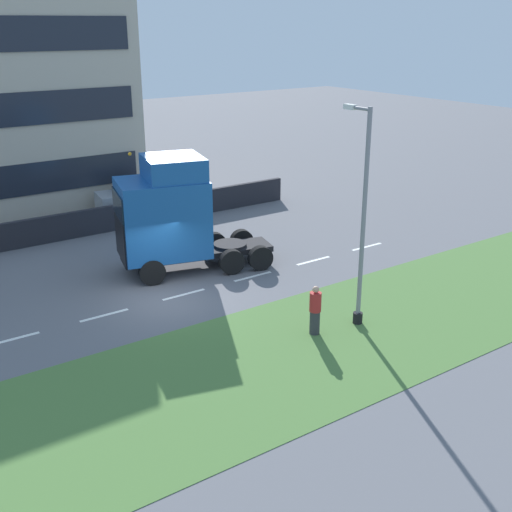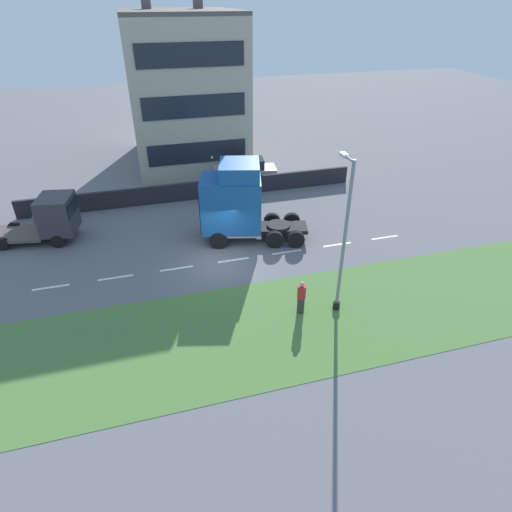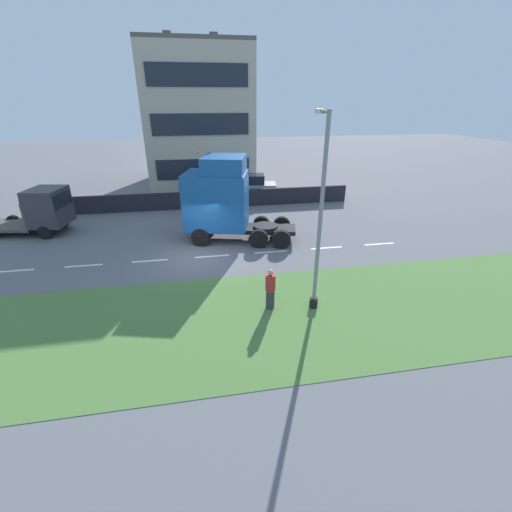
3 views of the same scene
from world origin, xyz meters
TOP-DOWN VIEW (x-y plane):
  - ground_plane at (0.00, 0.00)m, footprint 120.00×120.00m
  - grass_verge at (-6.00, 0.00)m, footprint 7.00×44.00m
  - lane_markings at (0.00, -0.70)m, footprint 0.16×21.00m
  - boundary_wall at (9.00, 0.00)m, footprint 0.25×24.00m
  - building_block at (17.99, -0.88)m, footprint 11.04×8.95m
  - lorry_cab at (2.47, -1.48)m, footprint 4.06×6.60m
  - parked_car at (10.74, -4.22)m, footprint 2.39×4.98m
  - lamp_post at (-5.52, -4.41)m, footprint 1.28×0.33m
  - pedestrian at (-5.36, -2.68)m, footprint 0.39×0.39m

SIDE VIEW (x-z plane):
  - ground_plane at x=0.00m, z-range 0.00..0.00m
  - lane_markings at x=0.00m, z-range 0.00..0.00m
  - grass_verge at x=-6.00m, z-range 0.00..0.01m
  - boundary_wall at x=9.00m, z-range 0.00..1.28m
  - pedestrian at x=-5.36m, z-range -0.02..1.70m
  - parked_car at x=10.74m, z-range -0.03..2.03m
  - lorry_cab at x=2.47m, z-range -0.07..4.87m
  - lamp_post at x=-5.52m, z-range -0.28..7.06m
  - building_block at x=17.99m, z-range -0.54..12.38m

